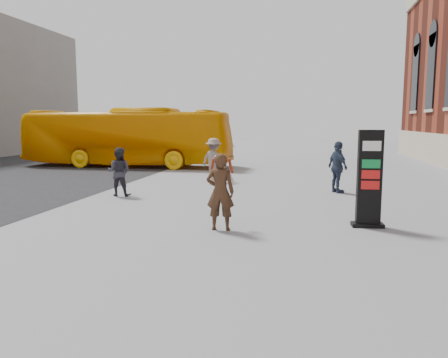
% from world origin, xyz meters
% --- Properties ---
extents(ground, '(100.00, 100.00, 0.00)m').
position_xyz_m(ground, '(0.00, 0.00, 0.00)').
color(ground, '#9E9EA3').
extents(info_pylon, '(0.76, 0.41, 2.30)m').
position_xyz_m(info_pylon, '(3.57, 1.57, 1.15)').
color(info_pylon, black).
rests_on(info_pylon, ground).
extents(woman, '(0.70, 0.64, 1.78)m').
position_xyz_m(woman, '(0.18, 0.63, 0.91)').
color(woman, '#3D2716').
rests_on(woman, ground).
extents(bus, '(11.55, 2.71, 3.22)m').
position_xyz_m(bus, '(-7.69, 13.84, 1.61)').
color(bus, '#E59B03').
rests_on(bus, road).
extents(pedestrian_a, '(0.83, 0.67, 1.63)m').
position_xyz_m(pedestrian_a, '(-4.07, 4.58, 0.82)').
color(pedestrian_a, '#2D2B34').
rests_on(pedestrian_a, ground).
extents(pedestrian_b, '(1.34, 1.11, 1.80)m').
position_xyz_m(pedestrian_b, '(-1.73, 8.82, 0.90)').
color(pedestrian_b, gray).
rests_on(pedestrian_b, ground).
extents(pedestrian_c, '(0.90, 1.14, 1.81)m').
position_xyz_m(pedestrian_c, '(3.19, 6.61, 0.91)').
color(pedestrian_c, '#2F3C52').
rests_on(pedestrian_c, ground).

